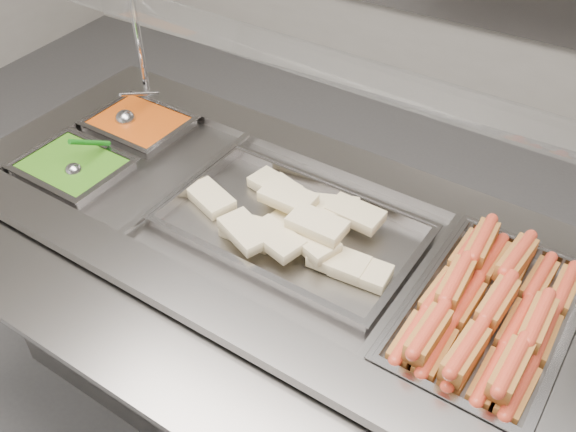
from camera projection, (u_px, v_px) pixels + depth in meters
The scene contains 11 objects.
steam_counter at pixel (275, 321), 2.07m from camera, with size 1.92×0.92×0.90m.
tray_rail at pixel (148, 351), 1.49m from camera, with size 1.81×0.45×0.05m.
sneeze_guard at pixel (318, 65), 1.67m from camera, with size 1.66×0.37×0.44m.
pan_hotdogs at pixel (487, 323), 1.54m from camera, with size 0.37×0.57×0.10m.
pan_wraps at pixel (291, 231), 1.77m from camera, with size 0.70×0.43×0.07m.
pan_beans at pixel (141, 132), 2.16m from camera, with size 0.31×0.25×0.10m.
pan_peas at pixel (75, 175), 1.98m from camera, with size 0.31×0.25×0.10m.
hotdogs_in_buns at pixel (489, 311), 1.51m from camera, with size 0.32×0.53×0.12m.
tortilla_wraps at pixel (295, 223), 1.74m from camera, with size 0.66×0.37×0.10m.
ladle at pixel (127, 118), 2.14m from camera, with size 0.07×0.20×0.14m.
serving_spoon at pixel (77, 166), 1.93m from camera, with size 0.06×0.18×0.14m.
Camera 1 is at (0.66, -0.83, 2.06)m, focal length 40.00 mm.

